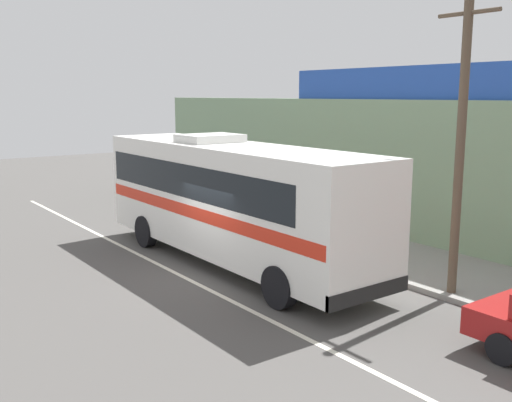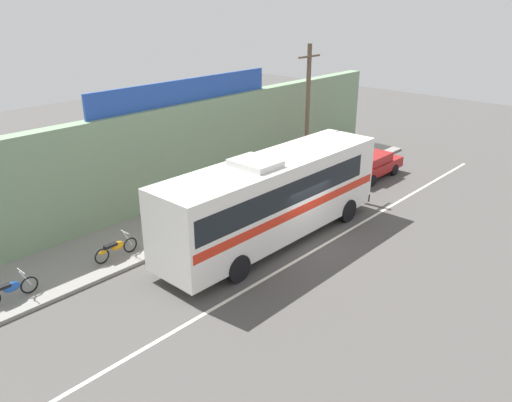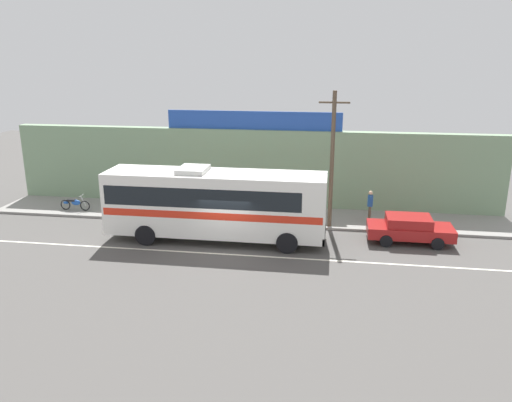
{
  "view_description": "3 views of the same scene",
  "coord_description": "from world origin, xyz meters",
  "px_view_note": "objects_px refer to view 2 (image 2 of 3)",
  "views": [
    {
      "loc": [
        13.28,
        -8.4,
        4.97
      ],
      "look_at": [
        0.26,
        1.18,
        2.02
      ],
      "focal_mm": 41.15,
      "sensor_mm": 36.0,
      "label": 1
    },
    {
      "loc": [
        -15.25,
        -11.33,
        9.57
      ],
      "look_at": [
        -0.97,
        1.79,
        1.63
      ],
      "focal_mm": 35.56,
      "sensor_mm": 36.0,
      "label": 2
    },
    {
      "loc": [
        4.97,
        -22.71,
        9.18
      ],
      "look_at": [
        1.27,
        1.34,
        2.08
      ],
      "focal_mm": 35.44,
      "sensor_mm": 36.0,
      "label": 3
    }
  ],
  "objects_px": {
    "intercity_bus": "(272,195)",
    "motorcycle_purple": "(115,248)",
    "parked_car": "(370,164)",
    "utility_pole": "(307,116)",
    "motorcycle_green": "(9,290)",
    "pedestrian_far_right": "(311,154)"
  },
  "relations": [
    {
      "from": "intercity_bus",
      "to": "pedestrian_far_right",
      "type": "height_order",
      "value": "intercity_bus"
    },
    {
      "from": "motorcycle_green",
      "to": "pedestrian_far_right",
      "type": "distance_m",
      "value": 17.42
    },
    {
      "from": "motorcycle_purple",
      "to": "motorcycle_green",
      "type": "xyz_separation_m",
      "value": [
        -4.03,
        0.02,
        0.0
      ]
    },
    {
      "from": "parked_car",
      "to": "motorcycle_green",
      "type": "relative_size",
      "value": 2.25
    },
    {
      "from": "intercity_bus",
      "to": "motorcycle_green",
      "type": "bearing_deg",
      "value": 160.63
    },
    {
      "from": "motorcycle_green",
      "to": "pedestrian_far_right",
      "type": "xyz_separation_m",
      "value": [
        17.39,
        0.72,
        0.58
      ]
    },
    {
      "from": "parked_car",
      "to": "pedestrian_far_right",
      "type": "xyz_separation_m",
      "value": [
        -1.79,
        2.83,
        0.41
      ]
    },
    {
      "from": "motorcycle_purple",
      "to": "motorcycle_green",
      "type": "distance_m",
      "value": 4.03
    },
    {
      "from": "parked_car",
      "to": "utility_pole",
      "type": "bearing_deg",
      "value": 158.94
    },
    {
      "from": "parked_car",
      "to": "motorcycle_purple",
      "type": "relative_size",
      "value": 2.25
    },
    {
      "from": "utility_pole",
      "to": "motorcycle_purple",
      "type": "distance_m",
      "value": 11.65
    },
    {
      "from": "motorcycle_purple",
      "to": "motorcycle_green",
      "type": "relative_size",
      "value": 1.0
    },
    {
      "from": "motorcycle_purple",
      "to": "utility_pole",
      "type": "bearing_deg",
      "value": -2.83
    },
    {
      "from": "utility_pole",
      "to": "pedestrian_far_right",
      "type": "xyz_separation_m",
      "value": [
        2.21,
        1.29,
        -2.76
      ]
    },
    {
      "from": "intercity_bus",
      "to": "pedestrian_far_right",
      "type": "bearing_deg",
      "value": 26.69
    },
    {
      "from": "intercity_bus",
      "to": "motorcycle_purple",
      "type": "height_order",
      "value": "intercity_bus"
    },
    {
      "from": "intercity_bus",
      "to": "parked_car",
      "type": "distance_m",
      "value": 9.95
    },
    {
      "from": "intercity_bus",
      "to": "pedestrian_far_right",
      "type": "distance_m",
      "value": 9.0
    },
    {
      "from": "pedestrian_far_right",
      "to": "parked_car",
      "type": "bearing_deg",
      "value": -57.61
    },
    {
      "from": "pedestrian_far_right",
      "to": "utility_pole",
      "type": "bearing_deg",
      "value": -149.84
    },
    {
      "from": "parked_car",
      "to": "motorcycle_green",
      "type": "bearing_deg",
      "value": 173.72
    },
    {
      "from": "intercity_bus",
      "to": "motorcycle_purple",
      "type": "xyz_separation_m",
      "value": [
        -5.36,
        3.29,
        -1.5
      ]
    }
  ]
}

